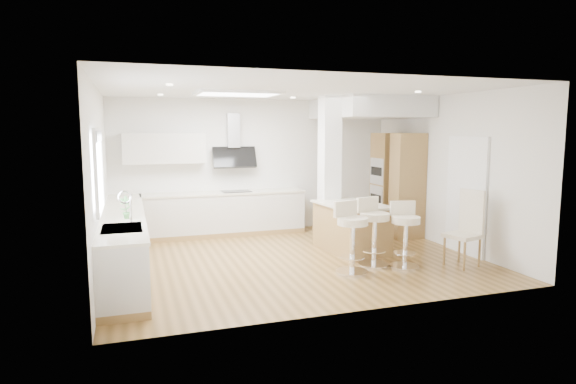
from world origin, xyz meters
name	(u,v)px	position (x,y,z in m)	size (l,w,h in m)	color
ground	(293,259)	(0.00, 0.00, 0.00)	(6.00, 6.00, 0.00)	olive
ceiling	(293,259)	(0.00, 0.00, 0.00)	(6.00, 5.00, 0.02)	silver
wall_back	(256,166)	(0.00, 2.50, 1.40)	(6.00, 0.04, 2.80)	white
wall_left	(100,182)	(-3.00, 0.00, 1.40)	(0.04, 5.00, 2.80)	white
wall_right	(447,171)	(3.00, 0.00, 1.40)	(0.04, 5.00, 2.80)	white
skylight	(238,94)	(-0.79, 0.60, 2.77)	(4.10, 2.10, 0.06)	white
window_left	(98,167)	(-2.96, -0.90, 1.69)	(0.06, 1.28, 1.07)	silver
doorway_right	(466,197)	(2.97, -0.60, 1.00)	(0.05, 1.00, 2.10)	#3F3832
counter_left	(124,240)	(-2.70, 0.23, 0.46)	(0.63, 4.50, 1.35)	#A47D46
counter_back	(216,202)	(-0.91, 2.22, 0.70)	(3.62, 0.63, 2.50)	#A47D46
pillar	(329,170)	(1.05, 0.95, 1.40)	(0.35, 0.35, 2.80)	white
soffit	(369,108)	(2.10, 1.40, 2.60)	(1.78, 2.20, 0.40)	silver
oven_column	(396,184)	(2.68, 1.23, 1.05)	(0.63, 1.21, 2.10)	#A47D46
peninsula	(351,227)	(1.16, 0.19, 0.44)	(1.08, 1.51, 0.93)	#A47D46
bar_stool_a	(352,233)	(0.58, -1.03, 0.61)	(0.59, 0.59, 1.09)	white
bar_stool_b	(373,228)	(1.08, -0.78, 0.61)	(0.59, 0.59, 1.09)	white
bar_stool_c	(405,231)	(1.51, -1.02, 0.58)	(0.56, 0.56, 1.04)	white
dining_chair	(467,225)	(2.51, -1.23, 0.65)	(0.58, 0.58, 1.22)	beige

